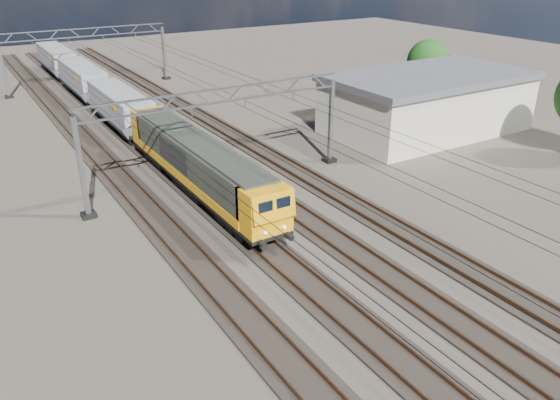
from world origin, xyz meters
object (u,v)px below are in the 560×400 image
catenary_gantry_far (89,56)px  locomotive (197,163)px  catenary_gantry_mid (221,134)px  tree_far (431,62)px  industrial_shed (427,102)px  hopper_wagon_mid (83,78)px  hopper_wagon_third (57,59)px  hopper_wagon_lead (120,106)px

catenary_gantry_far → locomotive: catenary_gantry_far is taller
catenary_gantry_mid → tree_far: size_ratio=2.95×
catenary_gantry_far → industrial_shed: size_ratio=1.07×
industrial_shed → locomotive: bearing=-174.4°
hopper_wagon_mid → industrial_shed: size_ratio=0.70×
industrial_shed → tree_far: size_ratio=2.76×
hopper_wagon_third → industrial_shed: bearing=-61.2°
hopper_wagon_mid → locomotive: bearing=-90.0°
catenary_gantry_far → tree_far: bearing=-40.8°
locomotive → industrial_shed: 24.12m
hopper_wagon_mid → tree_far: (32.32, -21.75, 2.06)m
hopper_wagon_mid → hopper_wagon_lead: bearing=-90.0°
hopper_wagon_mid → catenary_gantry_far: bearing=65.9°
locomotive → hopper_wagon_mid: bearing=90.0°
catenary_gantry_mid → industrial_shed: catenary_gantry_mid is taller
catenary_gantry_mid → catenary_gantry_far: same height
hopper_wagon_third → hopper_wagon_lead: bearing=-90.0°
locomotive → tree_far: bearing=17.4°
catenary_gantry_far → tree_far: 40.08m
locomotive → industrial_shed: industrial_shed is taller
catenary_gantry_far → hopper_wagon_mid: size_ratio=1.53×
catenary_gantry_mid → locomotive: size_ratio=0.94×
catenary_gantry_far → tree_far: size_ratio=2.95×
hopper_wagon_lead → hopper_wagon_third: 28.40m
catenary_gantry_mid → catenary_gantry_far: bearing=90.0°
catenary_gantry_far → locomotive: 36.45m
locomotive → hopper_wagon_lead: locomotive is taller
hopper_wagon_third → industrial_shed: (24.00, -43.74, 0.49)m
locomotive → hopper_wagon_third: 46.10m
hopper_wagon_lead → tree_far: size_ratio=1.93×
catenary_gantry_far → industrial_shed: (22.00, -34.00, -1.18)m
hopper_wagon_lead → hopper_wagon_third: (0.00, 28.40, 0.00)m
industrial_shed → tree_far: 11.50m
hopper_wagon_mid → tree_far: bearing=-33.9°
hopper_wagon_mid → hopper_wagon_third: same height
locomotive → industrial_shed: (24.00, 2.36, 0.40)m
locomotive → hopper_wagon_lead: 17.70m
catenary_gantry_mid → hopper_wagon_mid: catenary_gantry_mid is taller
catenary_gantry_mid → locomotive: catenary_gantry_mid is taller
hopper_wagon_third → industrial_shed: industrial_shed is taller
catenary_gantry_far → hopper_wagon_mid: 5.17m
catenary_gantry_mid → hopper_wagon_third: catenary_gantry_mid is taller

